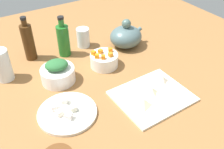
{
  "coord_description": "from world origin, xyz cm",
  "views": [
    {
      "loc": [
        -43.98,
        -71.15,
        71.72
      ],
      "look_at": [
        0.0,
        0.0,
        8.0
      ],
      "focal_mm": 40.31,
      "sensor_mm": 36.0,
      "label": 1
    }
  ],
  "objects_px": {
    "drinking_glass_1": "(2,65)",
    "bowl_carrots": "(104,60)",
    "drinking_glass_0": "(83,38)",
    "cutting_board": "(152,96)",
    "bottle_0": "(28,42)",
    "bowl_greens": "(58,75)",
    "teapot": "(126,36)",
    "plate_tofu": "(67,113)",
    "bottle_1": "(63,40)"
  },
  "relations": [
    {
      "from": "cutting_board",
      "to": "bowl_greens",
      "type": "distance_m",
      "value": 0.41
    },
    {
      "from": "bowl_greens",
      "to": "drinking_glass_0",
      "type": "distance_m",
      "value": 0.31
    },
    {
      "from": "bowl_carrots",
      "to": "teapot",
      "type": "relative_size",
      "value": 0.71
    },
    {
      "from": "plate_tofu",
      "to": "bowl_carrots",
      "type": "distance_m",
      "value": 0.34
    },
    {
      "from": "bowl_greens",
      "to": "drinking_glass_1",
      "type": "distance_m",
      "value": 0.24
    },
    {
      "from": "cutting_board",
      "to": "teapot",
      "type": "xyz_separation_m",
      "value": [
        0.14,
        0.39,
        0.05
      ]
    },
    {
      "from": "cutting_board",
      "to": "bottle_0",
      "type": "distance_m",
      "value": 0.63
    },
    {
      "from": "bowl_carrots",
      "to": "bottle_0",
      "type": "height_order",
      "value": "bottle_0"
    },
    {
      "from": "bottle_1",
      "to": "bowl_carrots",
      "type": "bearing_deg",
      "value": -58.1
    },
    {
      "from": "teapot",
      "to": "bottle_1",
      "type": "relative_size",
      "value": 0.9
    },
    {
      "from": "cutting_board",
      "to": "drinking_glass_1",
      "type": "bearing_deg",
      "value": 137.35
    },
    {
      "from": "cutting_board",
      "to": "drinking_glass_1",
      "type": "height_order",
      "value": "drinking_glass_1"
    },
    {
      "from": "cutting_board",
      "to": "bowl_carrots",
      "type": "height_order",
      "value": "bowl_carrots"
    },
    {
      "from": "plate_tofu",
      "to": "drinking_glass_1",
      "type": "height_order",
      "value": "drinking_glass_1"
    },
    {
      "from": "bowl_carrots",
      "to": "bottle_0",
      "type": "bearing_deg",
      "value": 138.16
    },
    {
      "from": "bowl_greens",
      "to": "bottle_0",
      "type": "bearing_deg",
      "value": 100.66
    },
    {
      "from": "drinking_glass_0",
      "to": "bowl_carrots",
      "type": "bearing_deg",
      "value": -89.76
    },
    {
      "from": "drinking_glass_0",
      "to": "drinking_glass_1",
      "type": "relative_size",
      "value": 0.7
    },
    {
      "from": "teapot",
      "to": "drinking_glass_0",
      "type": "xyz_separation_m",
      "value": [
        -0.19,
        0.12,
        -0.01
      ]
    },
    {
      "from": "drinking_glass_1",
      "to": "bowl_carrots",
      "type": "bearing_deg",
      "value": -18.81
    },
    {
      "from": "bowl_greens",
      "to": "bottle_0",
      "type": "distance_m",
      "value": 0.25
    },
    {
      "from": "teapot",
      "to": "drinking_glass_1",
      "type": "distance_m",
      "value": 0.61
    },
    {
      "from": "bowl_carrots",
      "to": "bottle_0",
      "type": "xyz_separation_m",
      "value": [
        -0.27,
        0.24,
        0.06
      ]
    },
    {
      "from": "plate_tofu",
      "to": "bowl_carrots",
      "type": "bearing_deg",
      "value": 35.75
    },
    {
      "from": "bottle_1",
      "to": "bowl_greens",
      "type": "bearing_deg",
      "value": -120.69
    },
    {
      "from": "drinking_glass_0",
      "to": "drinking_glass_1",
      "type": "distance_m",
      "value": 0.42
    },
    {
      "from": "plate_tofu",
      "to": "bottle_1",
      "type": "xyz_separation_m",
      "value": [
        0.16,
        0.39,
        0.08
      ]
    },
    {
      "from": "cutting_board",
      "to": "bowl_greens",
      "type": "height_order",
      "value": "bowl_greens"
    },
    {
      "from": "bottle_1",
      "to": "plate_tofu",
      "type": "bearing_deg",
      "value": -112.18
    },
    {
      "from": "bottle_0",
      "to": "teapot",
      "type": "bearing_deg",
      "value": -17.51
    },
    {
      "from": "bowl_carrots",
      "to": "bottle_1",
      "type": "height_order",
      "value": "bottle_1"
    },
    {
      "from": "bowl_greens",
      "to": "drinking_glass_0",
      "type": "xyz_separation_m",
      "value": [
        0.23,
        0.21,
        0.02
      ]
    },
    {
      "from": "bottle_0",
      "to": "bottle_1",
      "type": "xyz_separation_m",
      "value": [
        0.15,
        -0.05,
        -0.01
      ]
    },
    {
      "from": "bottle_0",
      "to": "drinking_glass_1",
      "type": "xyz_separation_m",
      "value": [
        -0.15,
        -0.1,
        -0.02
      ]
    },
    {
      "from": "teapot",
      "to": "bottle_0",
      "type": "height_order",
      "value": "bottle_0"
    },
    {
      "from": "plate_tofu",
      "to": "bottle_1",
      "type": "distance_m",
      "value": 0.42
    },
    {
      "from": "plate_tofu",
      "to": "bowl_carrots",
      "type": "relative_size",
      "value": 1.71
    },
    {
      "from": "bowl_greens",
      "to": "drinking_glass_0",
      "type": "height_order",
      "value": "drinking_glass_0"
    },
    {
      "from": "bowl_greens",
      "to": "drinking_glass_0",
      "type": "bearing_deg",
      "value": 42.84
    },
    {
      "from": "teapot",
      "to": "drinking_glass_0",
      "type": "height_order",
      "value": "teapot"
    },
    {
      "from": "bottle_0",
      "to": "drinking_glass_1",
      "type": "bearing_deg",
      "value": -145.67
    },
    {
      "from": "teapot",
      "to": "bottle_0",
      "type": "distance_m",
      "value": 0.48
    },
    {
      "from": "bowl_greens",
      "to": "drinking_glass_1",
      "type": "bearing_deg",
      "value": 144.43
    },
    {
      "from": "cutting_board",
      "to": "bowl_greens",
      "type": "bearing_deg",
      "value": 133.27
    },
    {
      "from": "teapot",
      "to": "bottle_1",
      "type": "bearing_deg",
      "value": 163.43
    },
    {
      "from": "cutting_board",
      "to": "drinking_glass_0",
      "type": "distance_m",
      "value": 0.51
    },
    {
      "from": "cutting_board",
      "to": "bowl_greens",
      "type": "relative_size",
      "value": 1.99
    },
    {
      "from": "bottle_0",
      "to": "bowl_carrots",
      "type": "bearing_deg",
      "value": -41.84
    },
    {
      "from": "teapot",
      "to": "drinking_glass_0",
      "type": "bearing_deg",
      "value": 148.36
    },
    {
      "from": "drinking_glass_0",
      "to": "bottle_1",
      "type": "bearing_deg",
      "value": -167.58
    }
  ]
}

